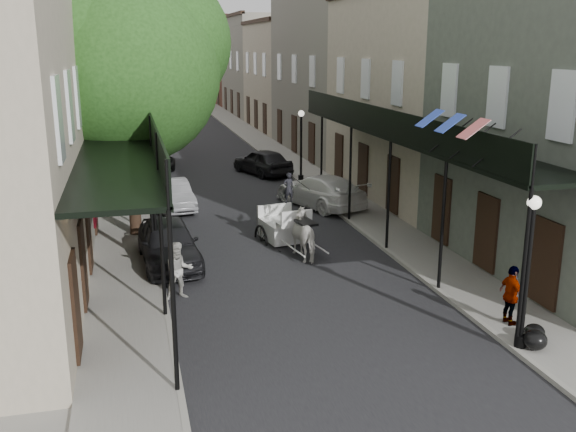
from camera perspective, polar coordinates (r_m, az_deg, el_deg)
ground at (r=16.57m, az=3.80°, el=-10.43°), size 140.00×140.00×0.00m
road at (r=35.26m, az=-6.16°, el=3.27°), size 8.00×90.00×0.01m
sidewalk_left at (r=34.94m, az=-14.31°, el=2.87°), size 2.20×90.00×0.12m
sidewalk_right at (r=36.26m, az=1.70°, el=3.76°), size 2.20×90.00×0.12m
building_row_left at (r=44.44m, az=-19.53°, el=11.74°), size 5.00×80.00×10.50m
building_row_right at (r=46.21m, az=2.72°, el=12.65°), size 5.00×80.00×10.50m
gallery_left at (r=21.42m, az=-14.31°, el=6.33°), size 2.20×18.05×4.88m
gallery_right at (r=23.42m, az=9.99°, el=7.27°), size 2.20×18.05×4.88m
tree_near at (r=24.42m, az=-13.28°, el=13.15°), size 7.31×6.80×9.63m
tree_far at (r=38.43m, az=-13.74°, el=12.66°), size 6.45×6.00×8.61m
lamppost_right_near at (r=15.87m, az=20.51°, el=-4.56°), size 0.32×0.32×3.71m
lamppost_left at (r=20.85m, az=-12.05°, el=0.62°), size 0.32×0.32×3.71m
lamppost_right_far at (r=33.78m, az=1.17°, el=6.36°), size 0.32×0.32×3.71m
horse at (r=21.94m, az=1.70°, el=-1.69°), size 1.16×2.03×1.62m
carriage at (r=24.11m, az=-0.80°, el=0.44°), size 1.88×2.57×2.71m
pedestrian_walking at (r=18.67m, az=-9.67°, el=-4.82°), size 0.92×0.78×1.69m
pedestrian_sidewalk_left at (r=34.04m, az=-15.59°, el=4.00°), size 1.22×0.93×1.66m
pedestrian_sidewalk_right at (r=17.46m, az=19.25°, el=-6.68°), size 0.42×0.94×1.58m
car_left_near at (r=21.57m, az=-10.57°, el=-2.37°), size 2.09×4.60×1.53m
car_left_mid at (r=29.01m, az=-10.15°, el=1.86°), size 1.81×4.03×1.28m
car_left_far at (r=38.78m, az=-12.32°, el=5.07°), size 3.24×5.21×1.34m
car_right_near at (r=28.98m, az=2.90°, el=2.25°), size 3.61×5.44×1.47m
car_right_far at (r=36.30m, az=-2.28°, el=4.86°), size 3.10×4.67×1.48m
trash_bags at (r=16.67m, az=21.08°, el=-9.99°), size 0.83×0.98×0.48m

